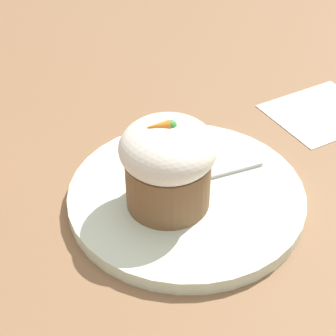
% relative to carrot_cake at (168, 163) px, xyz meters
% --- Properties ---
extents(ground_plane, '(4.00, 4.00, 0.00)m').
position_rel_carrot_cake_xyz_m(ground_plane, '(-0.02, -0.01, -0.06)').
color(ground_plane, '#846042').
extents(dessert_plate, '(0.24, 0.24, 0.02)m').
position_rel_carrot_cake_xyz_m(dessert_plate, '(-0.02, -0.01, -0.06)').
color(dessert_plate, silver).
rests_on(dessert_plate, ground_plane).
extents(carrot_cake, '(0.09, 0.09, 0.10)m').
position_rel_carrot_cake_xyz_m(carrot_cake, '(0.00, 0.00, 0.00)').
color(carrot_cake, brown).
rests_on(carrot_cake, dessert_plate).
extents(spoon, '(0.11, 0.05, 0.01)m').
position_rel_carrot_cake_xyz_m(spoon, '(-0.03, -0.03, -0.05)').
color(spoon, '#B7B7BC').
rests_on(spoon, dessert_plate).
extents(paper_napkin, '(0.16, 0.15, 0.00)m').
position_rel_carrot_cake_xyz_m(paper_napkin, '(-0.22, -0.16, -0.06)').
color(paper_napkin, white).
rests_on(paper_napkin, ground_plane).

